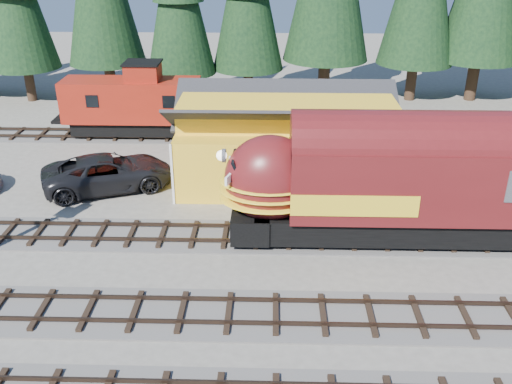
{
  "coord_description": "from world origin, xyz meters",
  "views": [
    {
      "loc": [
        -0.84,
        -19.65,
        13.6
      ],
      "look_at": [
        -1.52,
        4.0,
        2.41
      ],
      "focal_mm": 40.0,
      "sensor_mm": 36.0,
      "label": 1
    }
  ],
  "objects_px": {
    "depot": "(287,134)",
    "caboose": "(133,103)",
    "locomotive": "(407,187)",
    "pickup_truck_a": "(108,173)"
  },
  "relations": [
    {
      "from": "locomotive",
      "to": "pickup_truck_a",
      "type": "xyz_separation_m",
      "value": [
        -15.27,
        5.31,
        -1.79
      ]
    },
    {
      "from": "depot",
      "to": "pickup_truck_a",
      "type": "bearing_deg",
      "value": -173.18
    },
    {
      "from": "depot",
      "to": "locomotive",
      "type": "bearing_deg",
      "value": -50.57
    },
    {
      "from": "locomotive",
      "to": "pickup_truck_a",
      "type": "height_order",
      "value": "locomotive"
    },
    {
      "from": "caboose",
      "to": "pickup_truck_a",
      "type": "relative_size",
      "value": 1.3
    },
    {
      "from": "depot",
      "to": "caboose",
      "type": "bearing_deg",
      "value": 144.13
    },
    {
      "from": "caboose",
      "to": "pickup_truck_a",
      "type": "bearing_deg",
      "value": -87.05
    },
    {
      "from": "depot",
      "to": "locomotive",
      "type": "relative_size",
      "value": 0.72
    },
    {
      "from": "caboose",
      "to": "depot",
      "type": "bearing_deg",
      "value": -35.87
    },
    {
      "from": "locomotive",
      "to": "caboose",
      "type": "relative_size",
      "value": 1.9
    }
  ]
}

